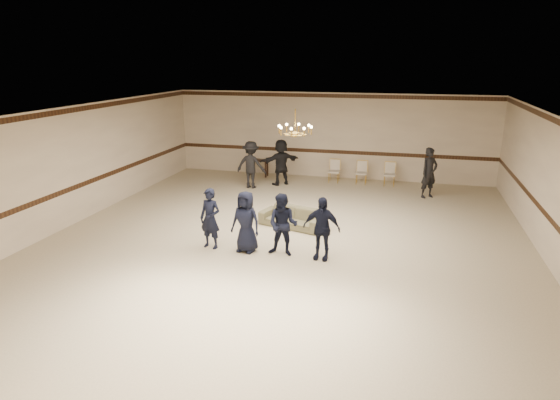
{
  "coord_description": "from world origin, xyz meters",
  "views": [
    {
      "loc": [
        2.77,
        -11.08,
        4.46
      ],
      "look_at": [
        -0.01,
        -0.5,
        1.22
      ],
      "focal_mm": 31.09,
      "sensor_mm": 36.0,
      "label": 1
    }
  ],
  "objects_px": {
    "settee": "(293,217)",
    "banquet_chair_right": "(390,174)",
    "chandelier": "(295,122)",
    "adult_left": "(251,165)",
    "console_table": "(258,168)",
    "boy_b": "(246,222)",
    "adult_mid": "(281,162)",
    "adult_right": "(429,173)",
    "boy_a": "(210,219)",
    "boy_c": "(283,225)",
    "banquet_chair_left": "(334,171)",
    "boy_d": "(321,228)",
    "banquet_chair_mid": "(361,173)"
  },
  "relations": [
    {
      "from": "boy_a",
      "to": "console_table",
      "type": "relative_size",
      "value": 1.88
    },
    {
      "from": "chandelier",
      "to": "boy_b",
      "type": "bearing_deg",
      "value": -111.48
    },
    {
      "from": "chandelier",
      "to": "adult_right",
      "type": "xyz_separation_m",
      "value": [
        3.57,
        4.02,
        -2.05
      ]
    },
    {
      "from": "banquet_chair_right",
      "to": "console_table",
      "type": "bearing_deg",
      "value": 175.3
    },
    {
      "from": "boy_a",
      "to": "banquet_chair_right",
      "type": "height_order",
      "value": "boy_a"
    },
    {
      "from": "boy_c",
      "to": "adult_left",
      "type": "distance_m",
      "value": 6.17
    },
    {
      "from": "adult_left",
      "to": "console_table",
      "type": "relative_size",
      "value": 2.11
    },
    {
      "from": "adult_left",
      "to": "banquet_chair_left",
      "type": "distance_m",
      "value": 3.13
    },
    {
      "from": "boy_c",
      "to": "settee",
      "type": "xyz_separation_m",
      "value": [
        -0.23,
        1.97,
        -0.47
      ]
    },
    {
      "from": "adult_right",
      "to": "boy_c",
      "type": "bearing_deg",
      "value": -159.28
    },
    {
      "from": "adult_mid",
      "to": "adult_right",
      "type": "distance_m",
      "value": 5.12
    },
    {
      "from": "adult_mid",
      "to": "settee",
      "type": "bearing_deg",
      "value": 67.45
    },
    {
      "from": "boy_d",
      "to": "adult_right",
      "type": "bearing_deg",
      "value": 72.2
    },
    {
      "from": "boy_d",
      "to": "settee",
      "type": "relative_size",
      "value": 0.82
    },
    {
      "from": "banquet_chair_right",
      "to": "boy_c",
      "type": "bearing_deg",
      "value": -109.01
    },
    {
      "from": "boy_b",
      "to": "adult_left",
      "type": "xyz_separation_m",
      "value": [
        -1.69,
        5.6,
        0.09
      ]
    },
    {
      "from": "boy_b",
      "to": "boy_a",
      "type": "bearing_deg",
      "value": -170.48
    },
    {
      "from": "boy_c",
      "to": "adult_right",
      "type": "height_order",
      "value": "adult_right"
    },
    {
      "from": "console_table",
      "to": "adult_mid",
      "type": "bearing_deg",
      "value": -35.58
    },
    {
      "from": "chandelier",
      "to": "banquet_chair_mid",
      "type": "bearing_deg",
      "value": 76.23
    },
    {
      "from": "boy_a",
      "to": "adult_right",
      "type": "distance_m",
      "value": 7.87
    },
    {
      "from": "banquet_chair_left",
      "to": "boy_d",
      "type": "bearing_deg",
      "value": -85.86
    },
    {
      "from": "chandelier",
      "to": "boy_d",
      "type": "bearing_deg",
      "value": -60.5
    },
    {
      "from": "boy_a",
      "to": "adult_left",
      "type": "distance_m",
      "value": 5.66
    },
    {
      "from": "settee",
      "to": "banquet_chair_right",
      "type": "relative_size",
      "value": 2.17
    },
    {
      "from": "adult_left",
      "to": "banquet_chair_right",
      "type": "distance_m",
      "value": 4.97
    },
    {
      "from": "boy_d",
      "to": "boy_b",
      "type": "bearing_deg",
      "value": -174.73
    },
    {
      "from": "adult_mid",
      "to": "adult_right",
      "type": "relative_size",
      "value": 1.0
    },
    {
      "from": "banquet_chair_right",
      "to": "boy_a",
      "type": "bearing_deg",
      "value": -121.26
    },
    {
      "from": "settee",
      "to": "adult_left",
      "type": "distance_m",
      "value": 4.36
    },
    {
      "from": "boy_b",
      "to": "adult_mid",
      "type": "xyz_separation_m",
      "value": [
        -0.79,
        6.3,
        0.09
      ]
    },
    {
      "from": "settee",
      "to": "console_table",
      "type": "height_order",
      "value": "console_table"
    },
    {
      "from": "banquet_chair_mid",
      "to": "boy_c",
      "type": "bearing_deg",
      "value": -98.23
    },
    {
      "from": "banquet_chair_left",
      "to": "boy_b",
      "type": "bearing_deg",
      "value": -100.27
    },
    {
      "from": "adult_mid",
      "to": "banquet_chair_mid",
      "type": "height_order",
      "value": "adult_mid"
    },
    {
      "from": "banquet_chair_right",
      "to": "settee",
      "type": "bearing_deg",
      "value": -116.99
    },
    {
      "from": "boy_c",
      "to": "settee",
      "type": "relative_size",
      "value": 0.82
    },
    {
      "from": "boy_a",
      "to": "boy_d",
      "type": "height_order",
      "value": "same"
    },
    {
      "from": "adult_mid",
      "to": "banquet_chair_right",
      "type": "height_order",
      "value": "adult_mid"
    },
    {
      "from": "boy_d",
      "to": "adult_mid",
      "type": "bearing_deg",
      "value": 117.59
    },
    {
      "from": "boy_a",
      "to": "console_table",
      "type": "bearing_deg",
      "value": 109.07
    },
    {
      "from": "boy_d",
      "to": "banquet_chair_mid",
      "type": "xyz_separation_m",
      "value": [
        0.22,
        7.12,
        -0.32
      ]
    },
    {
      "from": "banquet_chair_mid",
      "to": "adult_mid",
      "type": "bearing_deg",
      "value": -163.02
    },
    {
      "from": "chandelier",
      "to": "adult_mid",
      "type": "xyz_separation_m",
      "value": [
        -1.53,
        4.42,
        -2.05
      ]
    },
    {
      "from": "boy_b",
      "to": "chandelier",
      "type": "bearing_deg",
      "value": 78.04
    },
    {
      "from": "banquet_chair_left",
      "to": "banquet_chair_right",
      "type": "relative_size",
      "value": 1.0
    },
    {
      "from": "console_table",
      "to": "banquet_chair_mid",
      "type": "bearing_deg",
      "value": 2.16
    },
    {
      "from": "chandelier",
      "to": "adult_left",
      "type": "relative_size",
      "value": 0.57
    },
    {
      "from": "boy_a",
      "to": "adult_left",
      "type": "height_order",
      "value": "adult_left"
    },
    {
      "from": "boy_c",
      "to": "banquet_chair_right",
      "type": "bearing_deg",
      "value": 75.93
    }
  ]
}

